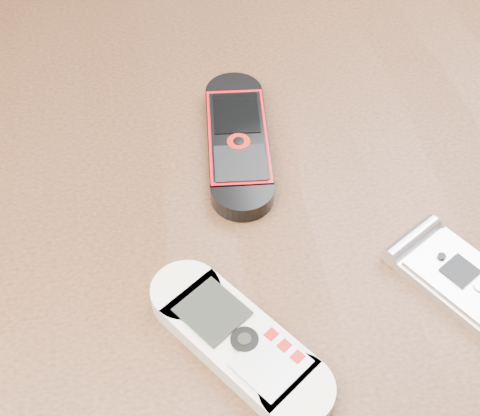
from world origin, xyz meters
The scene contains 4 objects.
table centered at (0.00, 0.00, 0.64)m, with size 1.20×0.80×0.75m.
nokia_white centered at (-0.01, -0.11, 0.76)m, with size 0.05×0.15×0.02m, color silver.
nokia_black_red centered at (0.02, 0.07, 0.76)m, with size 0.05×0.16×0.02m, color black.
motorola_razr centered at (0.14, -0.08, 0.76)m, with size 0.05×0.10×0.01m, color silver.
Camera 1 is at (-0.05, -0.31, 1.14)m, focal length 50.00 mm.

